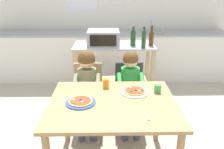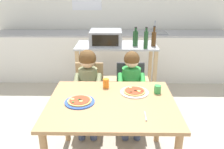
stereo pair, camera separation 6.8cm
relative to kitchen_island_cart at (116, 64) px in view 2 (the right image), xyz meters
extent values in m
plane|color=#B7AD99|center=(-0.05, -0.29, -0.61)|extent=(11.07, 11.07, 0.00)
cube|color=white|center=(-0.05, 1.43, 0.74)|extent=(4.91, 0.12, 2.70)
cube|color=silver|center=(-0.05, 1.02, -0.18)|extent=(4.42, 0.60, 0.86)
cube|color=#9E9EA3|center=(-0.05, 1.02, 0.26)|extent=(4.42, 0.60, 0.03)
cube|color=gray|center=(0.73, 1.02, 0.27)|extent=(0.40, 0.33, 0.02)
cylinder|color=#B7BABF|center=(0.73, 1.14, 0.38)|extent=(0.02, 0.02, 0.20)
cube|color=#B7BABF|center=(0.00, 0.00, 0.29)|extent=(1.15, 0.55, 0.02)
cube|color=tan|center=(0.00, 0.00, -0.29)|extent=(1.06, 0.50, 0.02)
cube|color=tan|center=(-0.54, -0.23, -0.17)|extent=(0.05, 0.05, 0.89)
cube|color=tan|center=(0.54, -0.23, -0.17)|extent=(0.05, 0.05, 0.89)
cube|color=tan|center=(-0.54, 0.23, -0.17)|extent=(0.05, 0.05, 0.89)
cube|color=tan|center=(0.54, 0.23, -0.17)|extent=(0.05, 0.05, 0.89)
cube|color=#999BA0|center=(-0.15, 0.01, 0.40)|extent=(0.45, 0.40, 0.20)
cube|color=black|center=(-0.15, -0.19, 0.40)|extent=(0.36, 0.01, 0.15)
cylinder|color=black|center=(0.01, -0.19, 0.34)|extent=(0.02, 0.01, 0.02)
cylinder|color=#1E4723|center=(0.39, -0.22, 0.42)|extent=(0.06, 0.06, 0.23)
cylinder|color=#1E4723|center=(0.39, -0.22, 0.56)|extent=(0.03, 0.03, 0.05)
cylinder|color=black|center=(0.39, -0.22, 0.59)|extent=(0.03, 0.03, 0.01)
cylinder|color=#4C2D14|center=(0.52, -0.07, 0.40)|extent=(0.07, 0.07, 0.19)
cylinder|color=#4C2D14|center=(0.52, -0.07, 0.53)|extent=(0.03, 0.03, 0.07)
cylinder|color=black|center=(0.52, -0.07, 0.58)|extent=(0.03, 0.03, 0.01)
cylinder|color=#1E4723|center=(0.26, -0.07, 0.41)|extent=(0.07, 0.07, 0.21)
cylinder|color=#1E4723|center=(0.26, -0.07, 0.53)|extent=(0.03, 0.03, 0.05)
cylinder|color=black|center=(0.26, -0.07, 0.56)|extent=(0.03, 0.03, 0.01)
cube|color=#AD7F51|center=(-0.05, -1.40, 0.10)|extent=(1.16, 0.95, 0.03)
cylinder|color=#AD7F51|center=(-0.57, -0.99, -0.26)|extent=(0.06, 0.06, 0.69)
cylinder|color=#AD7F51|center=(0.47, -0.99, -0.26)|extent=(0.06, 0.06, 0.69)
cube|color=tan|center=(-0.34, -0.73, -0.17)|extent=(0.36, 0.36, 0.04)
cube|color=tan|center=(-0.34, -0.57, 0.02)|extent=(0.34, 0.03, 0.38)
cylinder|color=tan|center=(-0.19, -0.88, -0.39)|extent=(0.03, 0.03, 0.42)
cylinder|color=tan|center=(-0.49, -0.88, -0.39)|extent=(0.03, 0.03, 0.42)
cylinder|color=tan|center=(-0.19, -0.58, -0.39)|extent=(0.03, 0.03, 0.42)
cylinder|color=tan|center=(-0.49, -0.58, -0.39)|extent=(0.03, 0.03, 0.42)
cube|color=#333338|center=(0.17, -0.72, -0.17)|extent=(0.36, 0.36, 0.04)
cube|color=#333338|center=(0.17, -0.56, 0.02)|extent=(0.34, 0.03, 0.38)
cylinder|color=#333338|center=(0.32, -0.87, -0.39)|extent=(0.03, 0.03, 0.42)
cylinder|color=#333338|center=(0.02, -0.87, -0.39)|extent=(0.03, 0.03, 0.42)
cylinder|color=#333338|center=(0.32, -0.57, -0.39)|extent=(0.03, 0.03, 0.42)
cylinder|color=#333338|center=(0.02, -0.57, -0.39)|extent=(0.03, 0.03, 0.42)
cube|color=#424C6B|center=(-0.27, -0.87, -0.13)|extent=(0.10, 0.30, 0.10)
cylinder|color=#424C6B|center=(-0.27, -1.00, -0.37)|extent=(0.08, 0.08, 0.44)
cube|color=#424C6B|center=(-0.41, -0.87, -0.13)|extent=(0.10, 0.30, 0.10)
cylinder|color=#424C6B|center=(-0.41, -1.00, -0.37)|extent=(0.08, 0.08, 0.44)
cylinder|color=#7A7F56|center=(-0.21, -0.83, 0.06)|extent=(0.06, 0.26, 0.15)
cylinder|color=#7A7F56|center=(-0.47, -0.83, 0.06)|extent=(0.06, 0.26, 0.15)
cylinder|color=#7A7F56|center=(-0.34, -0.73, 0.03)|extent=(0.22, 0.22, 0.32)
sphere|color=beige|center=(-0.34, -0.73, 0.30)|extent=(0.19, 0.19, 0.19)
sphere|color=brown|center=(-0.34, -0.73, 0.32)|extent=(0.20, 0.20, 0.20)
cube|color=#424C6B|center=(0.24, -0.86, -0.13)|extent=(0.10, 0.30, 0.10)
cylinder|color=#424C6B|center=(0.24, -0.99, -0.37)|extent=(0.08, 0.08, 0.44)
cube|color=#424C6B|center=(0.10, -0.86, -0.13)|extent=(0.10, 0.30, 0.10)
cylinder|color=#424C6B|center=(0.10, -0.99, -0.37)|extent=(0.08, 0.08, 0.44)
cylinder|color=green|center=(0.30, -0.82, 0.07)|extent=(0.06, 0.26, 0.15)
cylinder|color=green|center=(0.04, -0.82, 0.07)|extent=(0.06, 0.26, 0.15)
cylinder|color=green|center=(0.17, -0.72, 0.03)|extent=(0.22, 0.22, 0.33)
sphere|color=beige|center=(0.17, -0.72, 0.30)|extent=(0.17, 0.17, 0.17)
sphere|color=brown|center=(0.17, -0.72, 0.31)|extent=(0.18, 0.18, 0.18)
cylinder|color=#3356B7|center=(-0.34, -1.42, 0.12)|extent=(0.27, 0.27, 0.01)
cylinder|color=tan|center=(-0.34, -1.42, 0.13)|extent=(0.22, 0.22, 0.01)
cylinder|color=#B23D23|center=(-0.34, -1.42, 0.14)|extent=(0.19, 0.19, 0.00)
cylinder|color=#386628|center=(-0.34, -1.42, 0.15)|extent=(0.03, 0.03, 0.01)
cylinder|color=#386628|center=(-0.39, -1.47, 0.15)|extent=(0.02, 0.02, 0.01)
cylinder|color=#563319|center=(-0.33, -1.41, 0.15)|extent=(0.03, 0.03, 0.01)
cylinder|color=#DBC666|center=(-0.32, -1.45, 0.15)|extent=(0.03, 0.03, 0.01)
cylinder|color=#DBC666|center=(-0.40, -1.41, 0.15)|extent=(0.04, 0.04, 0.01)
cylinder|color=white|center=(0.17, -1.21, 0.12)|extent=(0.28, 0.28, 0.01)
cylinder|color=tan|center=(0.17, -1.21, 0.13)|extent=(0.22, 0.22, 0.01)
cylinder|color=#B23D23|center=(0.17, -1.21, 0.14)|extent=(0.19, 0.19, 0.00)
cylinder|color=maroon|center=(0.24, -1.22, 0.15)|extent=(0.02, 0.02, 0.01)
cylinder|color=#DBC666|center=(0.14, -1.15, 0.15)|extent=(0.03, 0.03, 0.01)
cylinder|color=#563319|center=(0.14, -1.25, 0.15)|extent=(0.03, 0.03, 0.01)
cylinder|color=#DBC666|center=(0.22, -1.23, 0.15)|extent=(0.04, 0.04, 0.01)
cylinder|color=#563319|center=(0.18, -1.22, 0.15)|extent=(0.02, 0.02, 0.01)
cylinder|color=#563319|center=(0.19, -1.22, 0.15)|extent=(0.03, 0.03, 0.01)
cylinder|color=orange|center=(-0.11, -1.08, 0.16)|extent=(0.06, 0.06, 0.09)
cylinder|color=green|center=(0.40, -1.21, 0.16)|extent=(0.07, 0.07, 0.08)
cylinder|color=#B7BABF|center=(0.23, -1.65, 0.12)|extent=(0.01, 0.14, 0.01)
camera|label=1|loc=(-0.09, -3.30, 1.12)|focal=37.76mm
camera|label=2|loc=(-0.02, -3.30, 1.12)|focal=37.76mm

